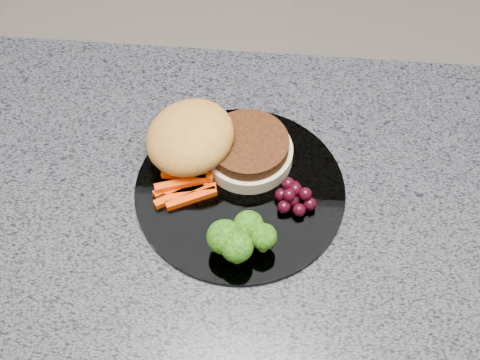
% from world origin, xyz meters
% --- Properties ---
extents(countertop, '(1.20, 0.60, 0.04)m').
position_xyz_m(countertop, '(0.00, 0.00, 0.88)').
color(countertop, '#484952').
rests_on(countertop, island_cabinet).
extents(plate, '(0.26, 0.26, 0.01)m').
position_xyz_m(plate, '(-0.06, 0.05, 0.90)').
color(plate, white).
rests_on(plate, countertop).
extents(burger, '(0.20, 0.13, 0.06)m').
position_xyz_m(burger, '(-0.10, 0.10, 0.93)').
color(burger, '#C6B68C').
rests_on(burger, plate).
extents(carrot_sticks, '(0.08, 0.06, 0.02)m').
position_xyz_m(carrot_sticks, '(-0.13, 0.05, 0.91)').
color(carrot_sticks, '#E33903').
rests_on(carrot_sticks, plate).
extents(broccoli, '(0.08, 0.07, 0.05)m').
position_xyz_m(broccoli, '(-0.05, -0.03, 0.93)').
color(broccoli, '#4F802E').
rests_on(broccoli, plate).
extents(grape_bunch, '(0.05, 0.05, 0.03)m').
position_xyz_m(grape_bunch, '(0.01, 0.04, 0.92)').
color(grape_bunch, black).
rests_on(grape_bunch, plate).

